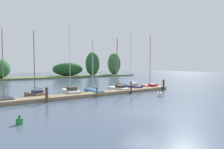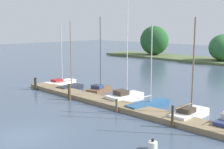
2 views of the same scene
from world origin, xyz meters
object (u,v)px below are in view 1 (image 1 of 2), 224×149
object	(u,v)px
mooring_piling_2	(97,92)
channel_buoy_0	(160,94)
mooring_piling_4	(164,85)
mooring_piling_1	(47,95)
sailboat_5	(118,88)
sailboat_3	(71,91)
sailboat_2	(35,94)
sailboat_7	(151,86)
channel_buoy_1	(20,121)
mooring_piling_3	(131,87)
sailboat_4	(93,91)
sailboat_6	(131,86)
sailboat_1	(4,99)

from	to	relation	value
mooring_piling_2	channel_buoy_0	xyz separation A→B (m)	(5.91, -3.53, -0.27)
mooring_piling_4	channel_buoy_0	distance (m)	5.87
mooring_piling_1	channel_buoy_0	xyz separation A→B (m)	(11.28, -3.34, -0.47)
sailboat_5	mooring_piling_4	size ratio (longest dim) A/B	4.85
mooring_piling_4	channel_buoy_0	xyz separation A→B (m)	(-4.65, -3.55, -0.49)
sailboat_3	channel_buoy_0	size ratio (longest dim) A/B	13.97
sailboat_2	mooring_piling_2	world-z (taller)	sailboat_2
sailboat_7	channel_buoy_1	xyz separation A→B (m)	(-18.84, -8.15, -0.14)
channel_buoy_0	channel_buoy_1	bearing A→B (deg)	-170.84
mooring_piling_3	mooring_piling_4	xyz separation A→B (m)	(5.78, -0.01, 0.00)
sailboat_2	sailboat_7	world-z (taller)	sailboat_7
channel_buoy_1	channel_buoy_0	bearing A→B (deg)	9.16
mooring_piling_4	channel_buoy_0	size ratio (longest dim) A/B	2.36
sailboat_3	sailboat_4	bearing A→B (deg)	-91.45
sailboat_2	sailboat_6	world-z (taller)	sailboat_6
sailboat_3	channel_buoy_0	distance (m)	10.09
sailboat_6	mooring_piling_2	world-z (taller)	sailboat_6
mooring_piling_2	mooring_piling_1	bearing A→B (deg)	-177.88
sailboat_6	mooring_piling_2	bearing A→B (deg)	111.88
sailboat_4	sailboat_7	bearing A→B (deg)	-86.11
sailboat_3	mooring_piling_4	size ratio (longest dim) A/B	5.91
sailboat_3	sailboat_5	xyz separation A→B (m)	(6.37, -0.48, 0.00)
sailboat_1	channel_buoy_1	bearing A→B (deg)	174.66
mooring_piling_2	channel_buoy_1	xyz separation A→B (m)	(-8.48, -5.85, -0.30)
mooring_piling_1	channel_buoy_1	distance (m)	6.48
mooring_piling_1	sailboat_7	bearing A→B (deg)	9.02
mooring_piling_4	channel_buoy_1	xyz separation A→B (m)	(-19.04, -5.87, -0.52)
sailboat_1	channel_buoy_1	distance (m)	8.33
mooring_piling_2	sailboat_5	bearing A→B (deg)	28.77
sailboat_1	mooring_piling_2	world-z (taller)	sailboat_1
sailboat_1	sailboat_7	distance (m)	18.95
mooring_piling_3	channel_buoy_1	bearing A→B (deg)	-156.11
sailboat_3	mooring_piling_3	world-z (taller)	sailboat_3
sailboat_7	channel_buoy_0	world-z (taller)	sailboat_7
mooring_piling_4	sailboat_4	bearing A→B (deg)	164.52
mooring_piling_1	channel_buoy_1	size ratio (longest dim) A/B	2.73
sailboat_1	sailboat_7	size ratio (longest dim) A/B	0.87
sailboat_3	sailboat_7	bearing A→B (deg)	-87.90
mooring_piling_3	mooring_piling_4	distance (m)	5.78
sailboat_3	mooring_piling_1	size ratio (longest dim) A/B	6.02
channel_buoy_1	sailboat_4	bearing A→B (deg)	41.97
sailboat_7	channel_buoy_1	world-z (taller)	sailboat_7
sailboat_5	mooring_piling_4	world-z (taller)	sailboat_5
mooring_piling_4	sailboat_3	bearing A→B (deg)	166.42
sailboat_1	sailboat_4	world-z (taller)	sailboat_1
sailboat_1	sailboat_6	distance (m)	15.93
sailboat_5	channel_buoy_1	bearing A→B (deg)	122.80
mooring_piling_1	channel_buoy_0	distance (m)	11.77
sailboat_2	mooring_piling_4	world-z (taller)	sailboat_2
sailboat_4	mooring_piling_3	xyz separation A→B (m)	(3.79, -2.64, 0.39)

